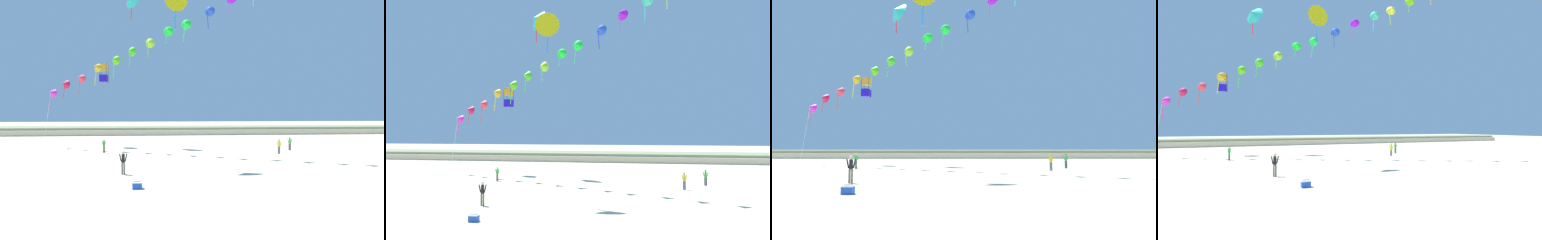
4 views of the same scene
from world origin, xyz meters
The scene contains 10 objects.
ground_plane centered at (0.00, 0.00, 0.00)m, with size 240.00×240.00×0.00m, color beige.
dune_ridge centered at (0.00, 46.56, 0.74)m, with size 120.00×10.79×1.49m.
person_near_left centered at (11.57, 18.01, 0.91)m, with size 0.54×0.27×1.58m.
person_near_right centered at (-10.22, 17.56, 0.89)m, with size 0.39×0.47×1.54m.
person_mid_center centered at (-6.36, 5.65, 1.01)m, with size 0.61×0.24×1.74m.
person_far_left centered at (9.12, 15.06, 0.94)m, with size 0.51×0.39×1.63m.
kite_banner_string centered at (1.22, 14.90, 15.35)m, with size 40.16×17.48×24.51m.
large_kite_mid_trail centered at (-7.88, 24.32, 19.92)m, with size 3.17×3.17×4.46m.
large_kite_high_solo centered at (-11.56, 24.31, 9.82)m, with size 1.04×1.04×2.43m.
beach_cooler centered at (-4.92, 1.40, 0.21)m, with size 0.58×0.41×0.46m.
Camera 3 is at (0.65, -13.49, 2.36)m, focal length 28.00 mm.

